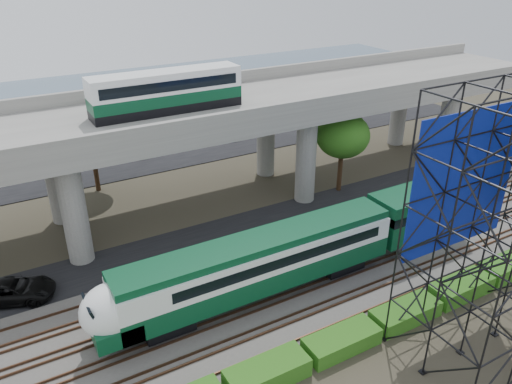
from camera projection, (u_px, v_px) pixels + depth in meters
ground at (286, 311)px, 31.87m from camera, size 140.00×140.00×0.00m
ballast_bed at (270, 293)px, 33.39m from camera, size 90.00×12.00×0.20m
service_road at (216, 237)px, 40.05m from camera, size 90.00×5.00×0.08m
parking_lot at (129, 147)px, 58.40m from camera, size 90.00×18.00×0.08m
harbor_water at (86, 102)px, 75.59m from camera, size 140.00×40.00×0.03m
rail_tracks at (270, 291)px, 33.31m from camera, size 90.00×9.52×0.16m
commuter_train at (288, 253)px, 32.76m from camera, size 29.30×3.06×4.30m
overpass at (182, 121)px, 40.73m from camera, size 80.00×12.00×12.40m
scaffold_tower at (505, 234)px, 26.02m from camera, size 9.36×6.36×15.00m
hedge_strip at (342, 340)px, 28.72m from camera, size 34.60×1.80×1.20m
trees at (130, 161)px, 39.98m from camera, size 40.94×16.94×7.69m
suv at (12, 290)px, 32.50m from camera, size 5.92×4.22×1.50m
parked_cars at (132, 141)px, 58.14m from camera, size 38.59×9.54×1.27m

